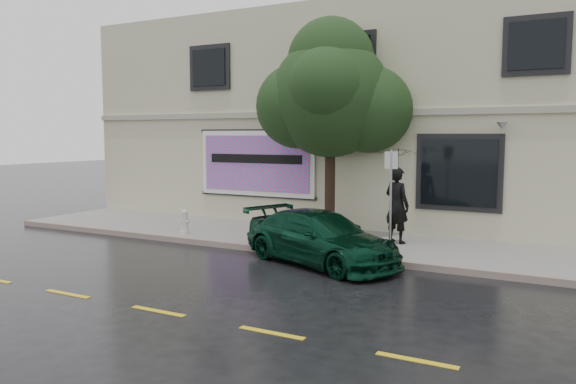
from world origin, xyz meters
The scene contains 12 objects.
ground centered at (0.00, 0.00, 0.00)m, with size 90.00×90.00×0.00m, color black.
sidewalk centered at (0.00, 3.25, 0.07)m, with size 20.00×3.50×0.15m, color gray.
curb centered at (0.00, 1.50, 0.07)m, with size 20.00×0.18×0.16m, color gray.
road_marking centered at (0.00, -3.50, 0.01)m, with size 19.00×0.12×0.01m, color gold.
building centered at (0.00, 9.00, 3.50)m, with size 20.00×8.12×7.00m.
billboard centered at (-3.20, 4.92, 2.05)m, with size 4.30×0.16×2.20m.
car centered at (0.92, 1.01, 0.60)m, with size 1.83×4.15×1.21m, color black.
pedestrian centered at (1.94, 3.53, 1.15)m, with size 0.73×0.48×1.99m, color black.
umbrella centered at (1.94, 3.53, 2.54)m, with size 1.09×1.09×0.81m, color black.
street_tree centered at (-0.26, 4.20, 4.01)m, with size 3.40×3.40×5.57m.
fire_hydrant centered at (-3.84, 2.04, 0.49)m, with size 0.29×0.27×0.70m.
sign_pole centered at (2.29, 1.90, 1.64)m, with size 0.31×0.05×2.47m.
Camera 1 is at (6.26, -10.58, 2.96)m, focal length 35.00 mm.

